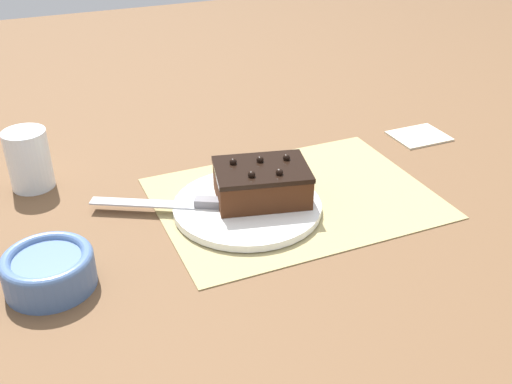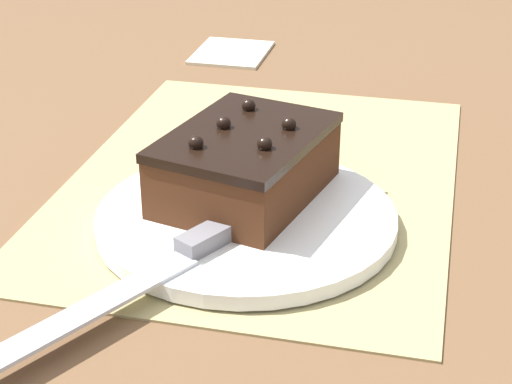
% 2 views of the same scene
% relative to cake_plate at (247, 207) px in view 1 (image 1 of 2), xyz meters
% --- Properties ---
extents(ground_plane, '(3.00, 3.00, 0.00)m').
position_rel_cake_plate_xyz_m(ground_plane, '(0.09, 0.01, -0.01)').
color(ground_plane, brown).
extents(placemat_woven, '(0.46, 0.34, 0.00)m').
position_rel_cake_plate_xyz_m(placemat_woven, '(0.09, 0.01, -0.01)').
color(placemat_woven, tan).
rests_on(placemat_woven, ground_plane).
extents(cake_plate, '(0.24, 0.24, 0.01)m').
position_rel_cake_plate_xyz_m(cake_plate, '(0.00, 0.00, 0.00)').
color(cake_plate, white).
rests_on(cake_plate, placemat_woven).
extents(chocolate_cake, '(0.17, 0.14, 0.07)m').
position_rel_cake_plate_xyz_m(chocolate_cake, '(0.03, 0.00, 0.03)').
color(chocolate_cake, '#472614').
rests_on(chocolate_cake, cake_plate).
extents(serving_knife, '(0.23, 0.14, 0.01)m').
position_rel_cake_plate_xyz_m(serving_knife, '(-0.08, 0.03, 0.01)').
color(serving_knife, slate).
rests_on(serving_knife, cake_plate).
extents(drinking_glass, '(0.07, 0.07, 0.11)m').
position_rel_cake_plate_xyz_m(drinking_glass, '(-0.31, 0.23, 0.04)').
color(drinking_glass, white).
rests_on(drinking_glass, ground_plane).
extents(small_bowl, '(0.12, 0.12, 0.05)m').
position_rel_cake_plate_xyz_m(small_bowl, '(-0.32, -0.07, 0.02)').
color(small_bowl, '#4C6B9E').
rests_on(small_bowl, ground_plane).
extents(folded_napkin, '(0.11, 0.09, 0.01)m').
position_rel_cake_plate_xyz_m(folded_napkin, '(0.44, 0.13, -0.01)').
color(folded_napkin, beige).
rests_on(folded_napkin, ground_plane).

